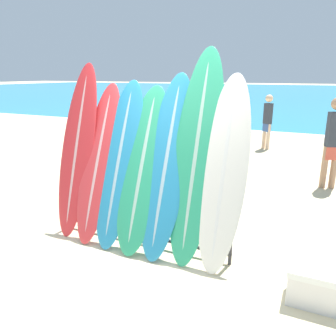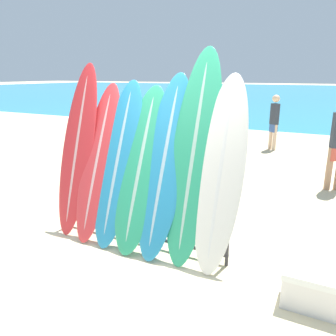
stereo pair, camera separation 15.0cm
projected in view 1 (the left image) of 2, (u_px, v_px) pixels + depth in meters
The scene contains 14 objects.
ground_plane at pixel (134, 265), 3.71m from camera, with size 160.00×160.00×0.00m, color beige.
ocean_water at pixel (305, 93), 37.71m from camera, with size 120.00×60.00×0.01m.
surfboard_rack at pixel (141, 213), 4.06m from camera, with size 2.31×0.04×0.78m.
surfboard_slot_0 at pixel (77, 149), 4.35m from camera, with size 0.50×0.79×2.24m.
surfboard_slot_1 at pixel (99, 162), 4.22m from camera, with size 0.50×0.88×1.99m.
surfboard_slot_2 at pixel (120, 163), 4.09m from camera, with size 0.54×0.90×2.03m.
surfboard_slot_3 at pixel (143, 168), 3.96m from camera, with size 0.58×0.92×1.97m.
surfboard_slot_4 at pixel (167, 165), 3.84m from camera, with size 0.54×0.95×2.12m.
surfboard_slot_5 at pixel (196, 155), 3.69m from camera, with size 0.54×0.90×2.40m.
surfboard_slot_6 at pixel (224, 173), 3.54m from camera, with size 0.51×0.79×2.11m.
person_near_water at pixel (267, 120), 9.24m from camera, with size 0.26×0.25×1.54m.
person_mid_beach at pixel (227, 111), 10.71m from camera, with size 0.28×0.24×1.68m.
person_far_left at pixel (333, 140), 5.98m from camera, with size 0.28×0.24×1.69m.
cooler_box at pixel (317, 285), 3.06m from camera, with size 0.53×0.36×0.36m.
Camera 1 is at (1.71, -2.81, 2.08)m, focal length 35.00 mm.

